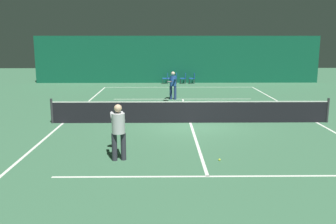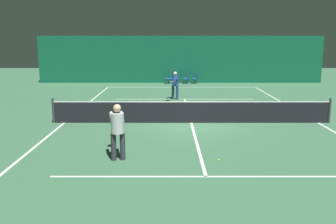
# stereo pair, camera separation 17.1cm
# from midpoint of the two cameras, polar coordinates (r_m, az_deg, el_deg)

# --- Properties ---
(ground_plane) EXTENTS (60.00, 60.00, 0.00)m
(ground_plane) POSITION_cam_midpoint_polar(r_m,az_deg,el_deg) (16.22, 3.83, -1.66)
(ground_plane) COLOR #386647
(backdrop_curtain) EXTENTS (23.00, 0.12, 3.78)m
(backdrop_curtain) POSITION_cam_midpoint_polar(r_m,az_deg,el_deg) (30.60, 2.04, 7.99)
(backdrop_curtain) COLOR #0F5138
(backdrop_curtain) RESTS_ON ground
(court_line_baseline_far) EXTENTS (11.00, 0.10, 0.00)m
(court_line_baseline_far) POSITION_cam_midpoint_polar(r_m,az_deg,el_deg) (27.93, 2.22, 3.79)
(court_line_baseline_far) COLOR silver
(court_line_baseline_far) RESTS_ON ground
(court_line_service_far) EXTENTS (8.25, 0.10, 0.00)m
(court_line_service_far) POSITION_cam_midpoint_polar(r_m,az_deg,el_deg) (22.50, 2.76, 1.98)
(court_line_service_far) COLOR silver
(court_line_service_far) RESTS_ON ground
(court_line_service_near) EXTENTS (8.25, 0.10, 0.00)m
(court_line_service_near) POSITION_cam_midpoint_polar(r_m,az_deg,el_deg) (10.11, 6.27, -9.75)
(court_line_service_near) COLOR silver
(court_line_service_near) RESTS_ON ground
(court_line_sideline_left) EXTENTS (0.10, 23.80, 0.00)m
(court_line_sideline_left) POSITION_cam_midpoint_polar(r_m,az_deg,el_deg) (16.77, -15.27, -1.60)
(court_line_sideline_left) COLOR silver
(court_line_sideline_left) RESTS_ON ground
(court_line_sideline_right) EXTENTS (0.10, 23.80, 0.00)m
(court_line_sideline_right) POSITION_cam_midpoint_polar(r_m,az_deg,el_deg) (17.48, 22.14, -1.53)
(court_line_sideline_right) COLOR silver
(court_line_sideline_right) RESTS_ON ground
(court_line_centre) EXTENTS (0.10, 12.80, 0.00)m
(court_line_centre) POSITION_cam_midpoint_polar(r_m,az_deg,el_deg) (16.22, 3.83, -1.65)
(court_line_centre) COLOR silver
(court_line_centre) RESTS_ON ground
(tennis_net) EXTENTS (12.00, 0.10, 1.07)m
(tennis_net) POSITION_cam_midpoint_polar(r_m,az_deg,el_deg) (16.12, 3.86, 0.11)
(tennis_net) COLOR black
(tennis_net) RESTS_ON ground
(player_near) EXTENTS (0.62, 1.41, 1.70)m
(player_near) POSITION_cam_midpoint_polar(r_m,az_deg,el_deg) (11.21, -7.30, -2.36)
(player_near) COLOR #2D2D38
(player_near) RESTS_ON ground
(player_far) EXTENTS (0.65, 1.39, 1.66)m
(player_far) POSITION_cam_midpoint_polar(r_m,az_deg,el_deg) (22.22, 1.26, 4.39)
(player_far) COLOR navy
(player_far) RESTS_ON ground
(courtside_chair_0) EXTENTS (0.44, 0.44, 0.84)m
(courtside_chair_0) POSITION_cam_midpoint_polar(r_m,az_deg,el_deg) (30.14, 0.28, 5.27)
(courtside_chair_0) COLOR #2D2D2D
(courtside_chair_0) RESTS_ON ground
(courtside_chair_1) EXTENTS (0.44, 0.44, 0.84)m
(courtside_chair_1) POSITION_cam_midpoint_polar(r_m,az_deg,el_deg) (30.15, 1.64, 5.27)
(courtside_chair_1) COLOR #2D2D2D
(courtside_chair_1) RESTS_ON ground
(courtside_chair_2) EXTENTS (0.44, 0.44, 0.84)m
(courtside_chair_2) POSITION_cam_midpoint_polar(r_m,az_deg,el_deg) (30.18, 3.01, 5.26)
(courtside_chair_2) COLOR #2D2D2D
(courtside_chair_2) RESTS_ON ground
(courtside_chair_3) EXTENTS (0.44, 0.44, 0.84)m
(courtside_chair_3) POSITION_cam_midpoint_polar(r_m,az_deg,el_deg) (30.23, 4.37, 5.25)
(courtside_chair_3) COLOR #2D2D2D
(courtside_chair_3) RESTS_ON ground
(tennis_ball) EXTENTS (0.07, 0.07, 0.07)m
(tennis_ball) POSITION_cam_midpoint_polar(r_m,az_deg,el_deg) (11.35, 8.13, -7.24)
(tennis_ball) COLOR #D1DB33
(tennis_ball) RESTS_ON ground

